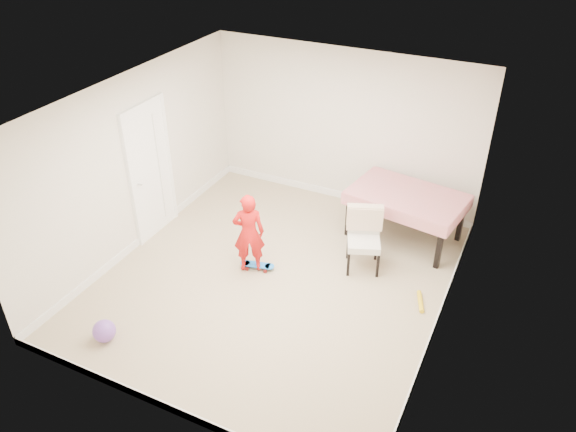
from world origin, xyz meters
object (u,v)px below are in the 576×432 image
at_px(dining_chair, 364,241).
at_px(child, 249,235).
at_px(skateboard, 257,266).
at_px(dining_table, 405,216).
at_px(balloon, 104,331).

relative_size(dining_chair, child, 0.77).
height_order(skateboard, child, child).
height_order(dining_table, child, child).
xyz_separation_m(dining_chair, child, (-1.41, -0.75, 0.14)).
distance_m(dining_chair, balloon, 3.60).
xyz_separation_m(dining_chair, balloon, (-2.33, -2.73, -0.32)).
height_order(dining_table, dining_chair, dining_chair).
xyz_separation_m(dining_table, skateboard, (-1.64, -1.68, -0.35)).
bearing_deg(dining_chair, balloon, -151.73).
relative_size(skateboard, balloon, 1.77).
bearing_deg(dining_chair, dining_table, 51.40).
distance_m(skateboard, balloon, 2.28).
bearing_deg(skateboard, dining_chair, 13.84).
xyz_separation_m(child, balloon, (-0.91, -1.98, -0.46)).
height_order(dining_table, balloon, dining_table).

